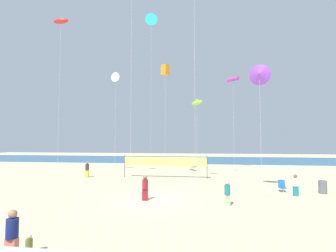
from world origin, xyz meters
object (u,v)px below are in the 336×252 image
beachgoer_teal_shirt (227,192)px  kite_violet_delta (259,74)px  kite_red_inflatable (61,21)px  kite_cyan_delta (151,20)px  beachgoer_white_shirt (296,184)px  beachgoer_charcoal_shirt (87,169)px  kite_orange_box (165,70)px  volleyball_net (165,162)px  beachgoer_maroon_shirt (145,187)px  kite_white_delta (116,78)px  folding_beach_chair (282,186)px  mother_figure (12,234)px  toddler_figure (29,248)px  beach_handbag (268,191)px  kite_magenta_tube (233,80)px  kite_lime_inflatable (197,103)px  trash_barrel (323,187)px

beachgoer_teal_shirt → kite_violet_delta: kite_violet_delta is taller
kite_red_inflatable → kite_cyan_delta: (7.92, 8.37, 3.64)m
beachgoer_white_shirt → kite_red_inflatable: 26.74m
beachgoer_charcoal_shirt → kite_orange_box: size_ratio=0.13×
volleyball_net → kite_cyan_delta: (-2.73, 5.90, 18.41)m
kite_red_inflatable → kite_violet_delta: bearing=-15.0°
beachgoer_maroon_shirt → kite_white_delta: bearing=129.0°
folding_beach_chair → kite_cyan_delta: kite_cyan_delta is taller
beachgoer_maroon_shirt → kite_white_delta: kite_white_delta is taller
mother_figure → beachgoer_maroon_shirt: size_ratio=1.02×
folding_beach_chair → kite_white_delta: size_ratio=0.08×
beachgoer_charcoal_shirt → kite_violet_delta: kite_violet_delta is taller
beachgoer_white_shirt → kite_violet_delta: 8.35m
toddler_figure → kite_white_delta: kite_white_delta is taller
beachgoer_teal_shirt → folding_beach_chair: bearing=-11.6°
beachgoer_charcoal_shirt → beach_handbag: (17.19, -5.71, -0.77)m
beachgoer_charcoal_shirt → volleyball_net: volleyball_net is taller
beachgoer_maroon_shirt → folding_beach_chair: (9.83, 4.22, -0.41)m
beachgoer_teal_shirt → kite_violet_delta: (2.72, 3.27, 8.00)m
volleyball_net → kite_cyan_delta: size_ratio=0.42×
mother_figure → beachgoer_charcoal_shirt: beachgoer_charcoal_shirt is taller
beachgoer_white_shirt → folding_beach_chair: bearing=-78.1°
beachgoer_white_shirt → folding_beach_chair: 1.57m
beachgoer_teal_shirt → kite_magenta_tube: (2.55, 17.98, 11.12)m
toddler_figure → beach_handbag: (10.47, 12.63, -0.36)m
folding_beach_chair → kite_orange_box: kite_orange_box is taller
beachgoer_maroon_shirt → beachgoer_white_shirt: bearing=25.4°
beach_handbag → kite_violet_delta: 8.78m
kite_cyan_delta → kite_orange_box: bearing=-52.1°
beachgoer_white_shirt → kite_violet_delta: size_ratio=0.16×
volleyball_net → kite_violet_delta: (8.15, -7.52, 7.17)m
mother_figure → kite_red_inflatable: size_ratio=0.10×
beachgoer_maroon_shirt → kite_white_delta: (-5.93, 10.87, 10.21)m
beachgoer_teal_shirt → folding_beach_chair: beachgoer_teal_shirt is taller
toddler_figure → beachgoer_teal_shirt: (7.03, 8.23, 0.31)m
toddler_figure → beachgoer_white_shirt: size_ratio=0.61×
kite_lime_inflatable → trash_barrel: bearing=-27.4°
trash_barrel → kite_cyan_delta: kite_cyan_delta is taller
kite_magenta_tube → kite_violet_delta: size_ratio=1.27×
beachgoer_teal_shirt → volleyball_net: volleyball_net is taller
kite_orange_box → volleyball_net: bearing=-82.4°
kite_red_inflatable → kite_cyan_delta: kite_cyan_delta is taller
trash_barrel → kite_red_inflatable: kite_red_inflatable is taller
volleyball_net → kite_red_inflatable: (-10.66, -2.47, 14.77)m
trash_barrel → kite_white_delta: size_ratio=0.08×
kite_cyan_delta → kite_violet_delta: kite_cyan_delta is taller
beachgoer_teal_shirt → kite_magenta_tube: size_ratio=0.12×
mother_figure → volleyball_net: volleyball_net is taller
beachgoer_maroon_shirt → beach_handbag: beachgoer_maroon_shirt is taller
trash_barrel → kite_violet_delta: (-4.67, -1.37, 8.34)m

